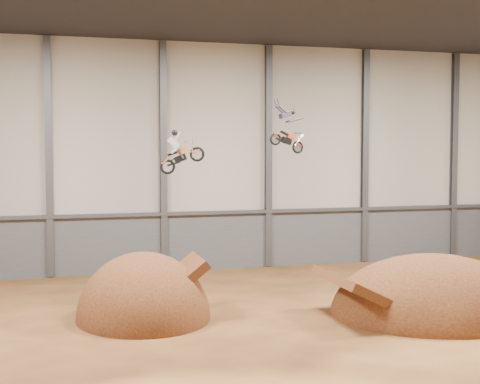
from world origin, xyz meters
name	(u,v)px	position (x,y,z in m)	size (l,w,h in m)	color
floor	(301,331)	(0.00, 0.00, 0.00)	(40.00, 40.00, 0.00)	#492A13
back_wall	(216,157)	(0.00, 15.00, 7.00)	(40.00, 0.10, 14.00)	#B4AEA0
lower_band_back	(217,241)	(0.00, 14.90, 1.75)	(39.80, 0.18, 3.50)	#4E5056
steel_rail	(217,212)	(0.00, 14.75, 3.55)	(39.80, 0.35, 0.20)	#47494F
steel_column_1	(49,157)	(-10.00, 14.80, 7.00)	(0.40, 0.36, 13.90)	#47494F
steel_column_2	(163,157)	(-3.33, 14.80, 7.00)	(0.40, 0.36, 13.90)	#47494F
steel_column_3	(268,157)	(3.33, 14.80, 7.00)	(0.40, 0.36, 13.90)	#47494F
steel_column_4	(365,156)	(10.00, 14.80, 7.00)	(0.40, 0.36, 13.90)	#47494F
steel_column_5	(454,156)	(16.67, 14.80, 7.00)	(0.40, 0.36, 13.90)	#47494F
takeoff_ramp	(144,318)	(-5.99, 3.85, 0.00)	(5.88, 6.78, 5.88)	#3E1E0F
landing_ramp	(432,314)	(6.79, 1.17, 0.00)	(9.38, 8.30, 5.41)	#3E1E0F
fmx_rider_a	(185,146)	(-3.85, 5.03, 7.62)	(2.14, 0.82, 1.94)	#D95B1C
fmx_rider_b	(285,126)	(0.71, 4.17, 8.53)	(2.46, 0.70, 2.11)	red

